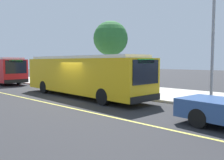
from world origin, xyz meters
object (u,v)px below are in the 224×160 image
Objects in this scene: route_sign_post at (135,70)px; transit_bus_main at (82,74)px; pedestrian_commuter at (126,81)px; waiting_bench at (131,84)px.

transit_bus_main is at bearing -140.98° from route_sign_post.
transit_bus_main is at bearing -126.78° from pedestrian_commuter.
transit_bus_main is 3.85m from route_sign_post.
route_sign_post reaches higher than waiting_bench.
waiting_bench is 0.57× the size of route_sign_post.
pedestrian_commuter is at bearing 53.22° from transit_bus_main.
waiting_bench is 0.95× the size of pedestrian_commuter.
route_sign_post is (2.40, -2.40, 1.32)m from waiting_bench.
waiting_bench is 3.64m from route_sign_post.
transit_bus_main is at bearing -96.88° from waiting_bench.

